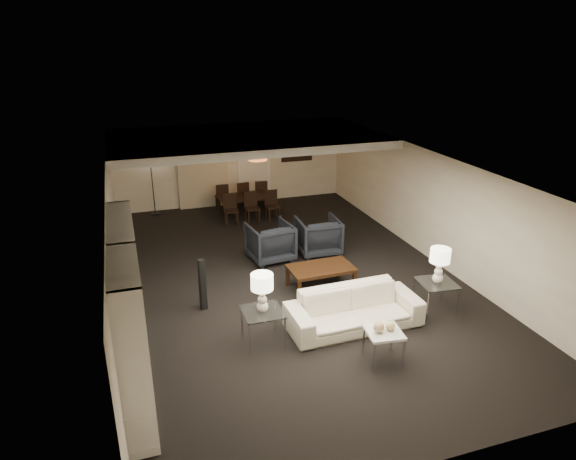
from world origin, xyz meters
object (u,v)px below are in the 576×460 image
Objects in this scene: table_lamp_left at (262,293)px; chair_fr at (261,193)px; pendant_light at (258,156)px; marble_table at (383,346)px; chair_nl at (231,210)px; chair_nr at (273,206)px; vase_amber at (128,307)px; floor_lamp at (153,185)px; armchair_right at (318,236)px; television at (131,297)px; coffee_table at (321,277)px; sofa at (354,309)px; dining_table at (247,206)px; chair_nm at (252,208)px; chair_fl at (222,197)px; side_table_left at (263,327)px; side_table_right at (435,297)px; chair_fm at (241,195)px; floor_speaker at (202,284)px; vase_blue at (133,346)px; table_lamp_right at (439,266)px; armchair_left at (270,242)px.

table_lamp_left reaches higher than chair_fr.
pendant_light is at bearing 78.87° from chair_fr.
chair_nl is at bearing 97.64° from marble_table.
marble_table is 0.66× the size of chair_nr.
vase_amber is 0.19× the size of chair_nl.
floor_lamp is (-1.95, 1.57, 0.45)m from chair_nl.
vase_amber is at bearing 47.56° from armchair_right.
vase_amber is (-0.03, -1.43, 0.60)m from television.
coffee_table is at bearing -87.38° from pendant_light.
vase_amber is (-3.80, 0.06, 1.37)m from marble_table.
chair_fr is at bearing 72.54° from pendant_light.
sofa is 6.58m from dining_table.
chair_nm reaches higher than sofa.
dining_table is 0.90m from chair_fl.
pendant_light is at bearing 75.39° from side_table_left.
chair_fm reaches higher than side_table_right.
side_table_left is 2.70m from vase_amber.
floor_speaker reaches higher than chair_nr.
pendant_light reaches higher than table_lamp_left.
armchair_right is 1.18× the size of chair_nr.
vase_blue is (-2.10, -1.21, 0.83)m from side_table_left.
side_table_right is 0.97× the size of table_lamp_right.
sofa is at bearing -94.45° from chair_nr.
floor_speaker is at bearing -113.78° from dining_table.
side_table_left is at bearing 81.15° from chair_fr.
armchair_left is at bearing -61.31° from floor_lamp.
side_table_left is 0.65m from table_lamp_left.
floor_lamp is (-2.89, 7.49, 0.52)m from sofa.
chair_nm is 1.00× the size of chair_fl.
floor_lamp is at bearing 147.34° from chair_nm.
dining_table is at bearing 107.26° from table_lamp_right.
marble_table is 8.33m from chair_fm.
coffee_table is 1.58× the size of chair_fr.
table_lamp_right is at bearing 118.08° from armchair_left.
chair_nl is at bearing -89.38° from armchair_left.
chair_fr is at bearing 88.22° from marble_table.
armchair_right reaches higher than chair_fm.
chair_fl is (2.83, 6.82, -0.62)m from television.
vase_amber is at bearing -117.54° from chair_nm.
vase_amber is (-2.10, -1.04, 0.68)m from table_lamp_left.
marble_table is at bearing -147.09° from table_lamp_right.
coffee_table is 1.82m from armchair_left.
side_table_right is 0.66× the size of television.
floor_lamp reaches higher than vase_amber.
pendant_light is 0.52× the size of television.
chair_nm is 1.43m from chair_fr.
television reaches higher than side_table_left.
chair_fl is at bearing 113.69° from chair_nm.
side_table_right is at bearing -73.77° from dining_table.
sofa is 1.10m from marble_table.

